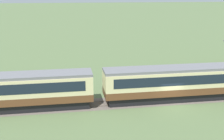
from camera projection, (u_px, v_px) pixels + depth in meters
The scene contains 3 objects.
ground_plane at pixel (172, 106), 31.43m from camera, with size 600.00×600.00×0.00m, color #566B42.
passenger_train at pixel (100, 86), 31.40m from camera, with size 87.88×3.06×3.94m.
railway_track at pixel (88, 105), 31.77m from camera, with size 137.47×3.60×0.04m.
Camera 1 is at (-11.45, -27.68, 12.37)m, focal length 45.00 mm.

